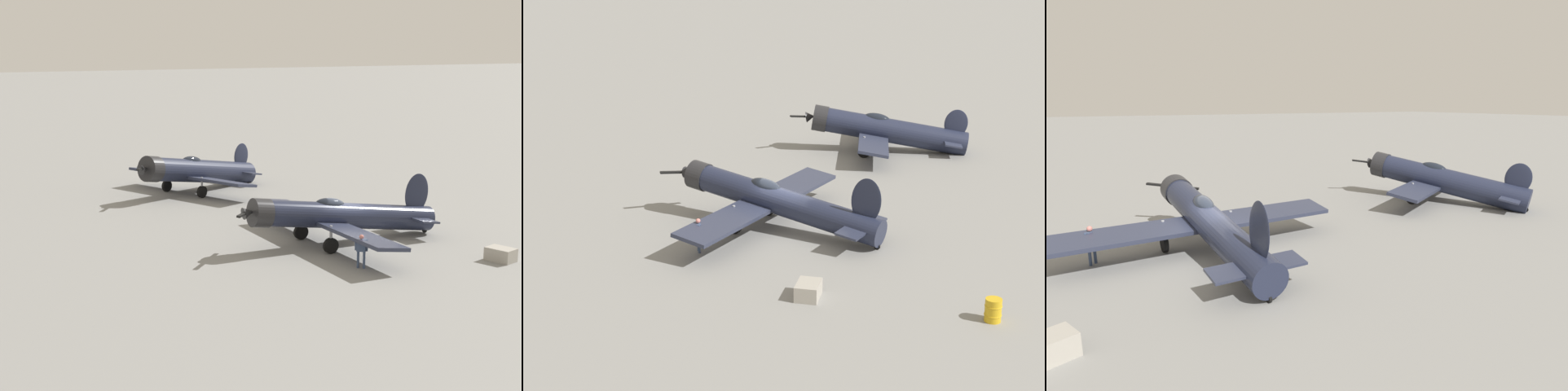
{
  "view_description": "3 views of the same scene",
  "coord_description": "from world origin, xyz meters",
  "views": [
    {
      "loc": [
        -36.86,
        20.15,
        10.8
      ],
      "look_at": [
        5.91,
        2.41,
        1.6
      ],
      "focal_mm": 56.72,
      "sensor_mm": 36.0,
      "label": 1
    },
    {
      "loc": [
        -32.75,
        -21.64,
        14.4
      ],
      "look_at": [
        0.0,
        0.0,
        1.8
      ],
      "focal_mm": 58.9,
      "sensor_mm": 36.0,
      "label": 2
    },
    {
      "loc": [
        -5.18,
        -17.02,
        6.47
      ],
      "look_at": [
        5.91,
        2.41,
        1.6
      ],
      "focal_mm": 29.84,
      "sensor_mm": 36.0,
      "label": 3
    }
  ],
  "objects": [
    {
      "name": "ground_plane",
      "position": [
        0.0,
        0.0,
        0.0
      ],
      "size": [
        400.0,
        400.0,
        0.0
      ],
      "primitive_type": "plane",
      "color": "gray"
    },
    {
      "name": "ground_crew_mechanic",
      "position": [
        -4.51,
        1.68,
        0.98
      ],
      "size": [
        0.46,
        0.48,
        1.61
      ],
      "rotation": [
        0.0,
        0.0,
        2.38
      ],
      "color": "#384766",
      "rests_on": "ground_plane"
    },
    {
      "name": "equipment_crate",
      "position": [
        -6.0,
        -5.13,
        0.33
      ],
      "size": [
        1.54,
        1.32,
        0.65
      ],
      "rotation": [
        0.0,
        0.0,
        0.36
      ],
      "color": "#9E998E",
      "rests_on": "ground_plane"
    },
    {
      "name": "airplane_mid_apron",
      "position": [
        16.22,
        2.89,
        1.44
      ],
      "size": [
        10.09,
        10.28,
        3.18
      ],
      "rotation": [
        0.0,
        0.0,
        2.05
      ],
      "color": "#1E2338",
      "rests_on": "ground_plane"
    },
    {
      "name": "airplane_foreground",
      "position": [
        -0.03,
        0.52,
        1.46
      ],
      "size": [
        12.37,
        11.95,
        3.42
      ],
      "rotation": [
        0.0,
        0.0,
        1.62
      ],
      "color": "#1E2338",
      "rests_on": "ground_plane"
    }
  ]
}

